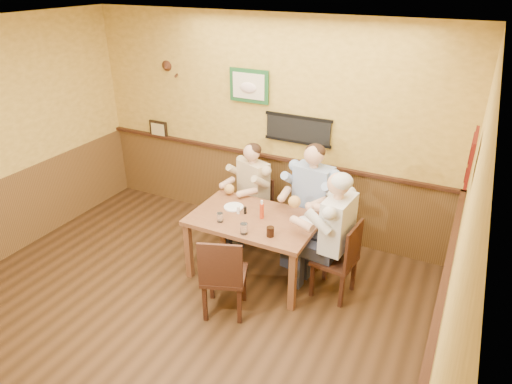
# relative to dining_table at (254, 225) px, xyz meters

# --- Properties ---
(room) EXTENTS (5.02, 5.03, 2.81)m
(room) POSITION_rel_dining_table_xyz_m (-0.30, -1.18, 1.03)
(room) COLOR #301E0E
(room) RESTS_ON ground
(dining_table) EXTENTS (1.40, 0.90, 0.75)m
(dining_table) POSITION_rel_dining_table_xyz_m (0.00, 0.00, 0.00)
(dining_table) COLOR brown
(dining_table) RESTS_ON ground
(chair_back_left) EXTENTS (0.49, 0.49, 0.83)m
(chair_back_left) POSITION_rel_dining_table_xyz_m (-0.39, 0.75, -0.25)
(chair_back_left) COLOR #3B1F13
(chair_back_left) RESTS_ON ground
(chair_back_right) EXTENTS (0.48, 0.48, 0.92)m
(chair_back_right) POSITION_rel_dining_table_xyz_m (0.44, 0.69, -0.20)
(chair_back_right) COLOR #3B1F13
(chair_back_right) RESTS_ON ground
(chair_right_end) EXTENTS (0.46, 0.46, 0.91)m
(chair_right_end) POSITION_rel_dining_table_xyz_m (0.94, 0.06, -0.20)
(chair_right_end) COLOR #3B1F13
(chair_right_end) RESTS_ON ground
(chair_near_side) EXTENTS (0.56, 0.56, 0.94)m
(chair_near_side) POSITION_rel_dining_table_xyz_m (0.02, -0.72, -0.19)
(chair_near_side) COLOR #3B1F13
(chair_near_side) RESTS_ON ground
(diner_tan_shirt) EXTENTS (0.70, 0.70, 1.18)m
(diner_tan_shirt) POSITION_rel_dining_table_xyz_m (-0.39, 0.75, -0.07)
(diner_tan_shirt) COLOR beige
(diner_tan_shirt) RESTS_ON ground
(diner_blue_polo) EXTENTS (0.68, 0.68, 1.31)m
(diner_blue_polo) POSITION_rel_dining_table_xyz_m (0.44, 0.69, -0.00)
(diner_blue_polo) COLOR #89A1CE
(diner_blue_polo) RESTS_ON ground
(diner_white_elder) EXTENTS (0.66, 0.66, 1.30)m
(diner_white_elder) POSITION_rel_dining_table_xyz_m (0.94, 0.06, -0.01)
(diner_white_elder) COLOR silver
(diner_white_elder) RESTS_ON ground
(water_glass_left) EXTENTS (0.09, 0.09, 0.10)m
(water_glass_left) POSITION_rel_dining_table_xyz_m (-0.29, -0.25, 0.14)
(water_glass_left) COLOR white
(water_glass_left) RESTS_ON dining_table
(water_glass_mid) EXTENTS (0.10, 0.10, 0.12)m
(water_glass_mid) POSITION_rel_dining_table_xyz_m (0.06, -0.35, 0.15)
(water_glass_mid) COLOR white
(water_glass_mid) RESTS_ON dining_table
(cola_tumbler) EXTENTS (0.08, 0.08, 0.11)m
(cola_tumbler) POSITION_rel_dining_table_xyz_m (0.33, -0.27, 0.14)
(cola_tumbler) COLOR black
(cola_tumbler) RESTS_ON dining_table
(hot_sauce_bottle) EXTENTS (0.06, 0.06, 0.20)m
(hot_sauce_bottle) POSITION_rel_dining_table_xyz_m (0.08, 0.03, 0.19)
(hot_sauce_bottle) COLOR #BC3614
(hot_sauce_bottle) RESTS_ON dining_table
(salt_shaker) EXTENTS (0.05, 0.05, 0.09)m
(salt_shaker) POSITION_rel_dining_table_xyz_m (-0.20, 0.00, 0.14)
(salt_shaker) COLOR white
(salt_shaker) RESTS_ON dining_table
(pepper_shaker) EXTENTS (0.03, 0.03, 0.08)m
(pepper_shaker) POSITION_rel_dining_table_xyz_m (-0.13, 0.03, 0.13)
(pepper_shaker) COLOR black
(pepper_shaker) RESTS_ON dining_table
(plate_far_left) EXTENTS (0.27, 0.27, 0.02)m
(plate_far_left) POSITION_rel_dining_table_xyz_m (-0.32, 0.10, 0.10)
(plate_far_left) COLOR white
(plate_far_left) RESTS_ON dining_table
(plate_far_right) EXTENTS (0.24, 0.24, 0.01)m
(plate_far_right) POSITION_rel_dining_table_xyz_m (0.56, 0.19, 0.10)
(plate_far_right) COLOR white
(plate_far_right) RESTS_ON dining_table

